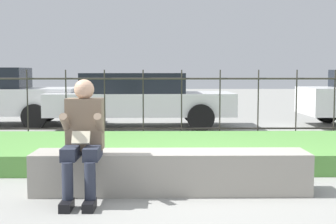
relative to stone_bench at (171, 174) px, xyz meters
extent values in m
plane|color=gray|center=(0.27, 0.00, -0.20)|extent=(60.00, 60.00, 0.00)
cube|color=gray|center=(0.00, 0.00, 0.03)|extent=(3.02, 0.53, 0.46)
cube|color=slate|center=(0.00, 0.00, -0.16)|extent=(2.90, 0.48, 0.08)
cube|color=black|center=(-1.02, -0.66, -0.16)|extent=(0.11, 0.26, 0.09)
cylinder|color=#282D3D|center=(-1.02, -0.60, 0.07)|extent=(0.11, 0.11, 0.37)
cube|color=#282D3D|center=(-1.02, -0.39, 0.31)|extent=(0.15, 0.42, 0.13)
cube|color=black|center=(-0.80, -0.66, -0.16)|extent=(0.11, 0.26, 0.09)
cylinder|color=#282D3D|center=(-0.80, -0.60, 0.07)|extent=(0.11, 0.11, 0.37)
cube|color=#282D3D|center=(-0.80, -0.39, 0.31)|extent=(0.15, 0.42, 0.13)
cube|color=#7A6651|center=(-0.91, -0.18, 0.58)|extent=(0.38, 0.24, 0.54)
sphere|color=tan|center=(-0.91, -0.20, 0.95)|extent=(0.21, 0.21, 0.21)
cylinder|color=#7A6651|center=(-1.08, -0.34, 0.60)|extent=(0.08, 0.29, 0.24)
cylinder|color=#7A6651|center=(-0.74, -0.34, 0.60)|extent=(0.08, 0.29, 0.24)
cube|color=beige|center=(-0.91, -0.44, 0.47)|extent=(0.18, 0.09, 0.13)
cube|color=#569342|center=(0.27, 1.94, -0.07)|extent=(9.84, 2.48, 0.27)
cylinder|color=#332D28|center=(0.27, 3.56, 0.07)|extent=(7.84, 0.03, 0.03)
cylinder|color=#332D28|center=(0.27, 3.56, 1.00)|extent=(7.84, 0.03, 0.03)
cylinder|color=#332D28|center=(-2.58, 3.56, 0.48)|extent=(0.02, 0.02, 1.37)
cylinder|color=#332D28|center=(-1.87, 3.56, 0.48)|extent=(0.02, 0.02, 1.37)
cylinder|color=#332D28|center=(-1.16, 3.56, 0.48)|extent=(0.02, 0.02, 1.37)
cylinder|color=#332D28|center=(-0.44, 3.56, 0.48)|extent=(0.02, 0.02, 1.37)
cylinder|color=#332D28|center=(0.27, 3.56, 0.48)|extent=(0.02, 0.02, 1.37)
cylinder|color=#332D28|center=(0.98, 3.56, 0.48)|extent=(0.02, 0.02, 1.37)
cylinder|color=#332D28|center=(1.70, 3.56, 0.48)|extent=(0.02, 0.02, 1.37)
cylinder|color=#332D28|center=(2.41, 3.56, 0.48)|extent=(0.02, 0.02, 1.37)
cylinder|color=#332D28|center=(3.12, 3.56, 0.48)|extent=(0.02, 0.02, 1.37)
cylinder|color=black|center=(4.19, 6.94, 0.09)|extent=(0.60, 0.20, 0.59)
cube|color=silver|center=(-0.60, 6.08, 0.36)|extent=(4.39, 1.79, 0.53)
cube|color=black|center=(-0.77, 6.07, 0.86)|extent=(2.43, 1.54, 0.47)
cylinder|color=black|center=(0.77, 5.28, 0.10)|extent=(0.61, 0.21, 0.61)
cylinder|color=black|center=(0.74, 6.94, 0.10)|extent=(0.61, 0.21, 0.61)
cylinder|color=black|center=(-1.93, 5.22, 0.10)|extent=(0.61, 0.21, 0.61)
cylinder|color=black|center=(-1.97, 6.88, 0.10)|extent=(0.61, 0.21, 0.61)
cylinder|color=black|center=(-3.06, 5.73, 0.09)|extent=(0.60, 0.24, 0.58)
cylinder|color=black|center=(-3.18, 7.40, 0.09)|extent=(0.60, 0.24, 0.58)
camera|label=1|loc=(-0.10, -5.09, 1.14)|focal=50.00mm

